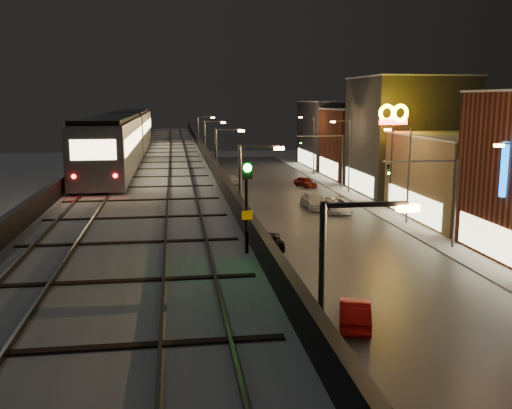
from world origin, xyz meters
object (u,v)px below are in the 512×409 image
car_mid_silver (269,241)px  car_taxi (259,285)px  subway_train (124,135)px  car_onc_red (305,182)px  car_far_white (231,180)px  car_onc_dark (336,206)px  car_near_white (355,314)px  car_onc_white (315,201)px  rail_signal (247,189)px

car_mid_silver → car_taxi: bearing=80.0°
subway_train → car_onc_red: 32.28m
subway_train → car_far_white: bearing=66.5°
subway_train → car_onc_dark: bearing=16.2°
car_near_white → car_far_white: size_ratio=1.07×
car_near_white → car_onc_white: size_ratio=0.82×
rail_signal → car_onc_red: 57.74m
car_far_white → rail_signal: bearing=72.4°
car_taxi → car_far_white: (2.77, 44.66, 0.05)m
rail_signal → car_onc_red: bearing=75.0°
car_near_white → car_mid_silver: bearing=-67.6°
car_near_white → car_mid_silver: car_near_white is taller
car_mid_silver → car_onc_red: (9.92, 30.21, 0.07)m
subway_train → car_onc_dark: size_ratio=7.21×
car_far_white → car_onc_white: car_onc_white is taller
car_mid_silver → car_onc_white: bearing=-113.1°
car_near_white → car_mid_silver: size_ratio=0.99×
car_onc_dark → car_onc_red: bearing=88.1°
car_onc_dark → car_near_white: bearing=-103.9°
car_taxi → car_onc_dark: car_onc_dark is taller
rail_signal → car_onc_red: size_ratio=0.74×
car_near_white → car_far_white: 50.18m
subway_train → car_mid_silver: (11.31, -7.19, -7.88)m
car_mid_silver → car_far_white: size_ratio=1.08×
car_onc_red → rail_signal: bearing=-123.1°
rail_signal → car_taxi: 16.81m
car_near_white → car_onc_white: bearing=-84.3°
car_onc_white → car_taxi: bearing=-112.6°
subway_train → car_taxi: 21.31m
subway_train → car_taxi: subway_train is taller
rail_signal → car_near_white: 13.78m
car_far_white → car_onc_red: bearing=144.9°
car_near_white → car_onc_dark: size_ratio=0.82×
car_taxi → car_far_white: car_far_white is taller
car_taxi → car_far_white: bearing=-102.0°
rail_signal → car_onc_dark: rail_signal is taller
subway_train → car_near_white: subway_train is taller
subway_train → car_onc_red: (21.23, 23.03, -7.81)m
subway_train → car_onc_red: bearing=47.3°
car_onc_dark → car_onc_white: (-1.67, 2.50, 0.03)m
car_near_white → car_taxi: bearing=-37.2°
subway_train → car_onc_white: bearing=24.1°
car_near_white → car_onc_white: (5.78, 31.62, 0.05)m
car_far_white → car_onc_white: (7.11, -18.54, 0.08)m
subway_train → car_onc_white: (18.85, 8.44, -7.72)m
car_far_white → car_onc_white: 19.86m
rail_signal → car_near_white: (6.66, 9.02, -8.00)m
car_far_white → car_onc_red: 10.29m
car_taxi → car_onc_red: size_ratio=0.95×
rail_signal → car_far_white: rail_signal is taller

